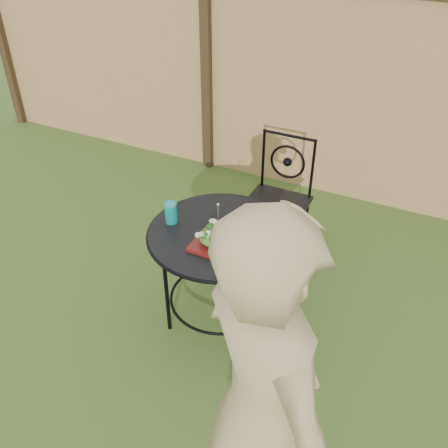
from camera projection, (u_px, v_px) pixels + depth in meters
name	position (u px, v px, depth m)	size (l,w,h in m)	color
ground	(235.00, 351.00, 3.23)	(60.00, 60.00, 0.00)	#274C18
fence	(343.00, 97.00, 4.29)	(8.00, 0.12, 1.90)	tan
patio_table	(221.00, 249.00, 3.15)	(0.92, 0.92, 0.72)	black
patio_chair	(279.00, 196.00, 3.83)	(0.46, 0.46, 0.95)	black
diner	(263.00, 415.00, 1.82)	(0.67, 0.44, 1.84)	tan
salad_plate	(217.00, 243.00, 2.96)	(0.27, 0.27, 0.02)	#4B0A0D
salad	(217.00, 236.00, 2.93)	(0.21, 0.21, 0.08)	#235614
fork	(218.00, 219.00, 2.85)	(0.01, 0.01, 0.18)	silver
drinking_glass	(171.00, 213.00, 3.12)	(0.08, 0.08, 0.14)	#0C9088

